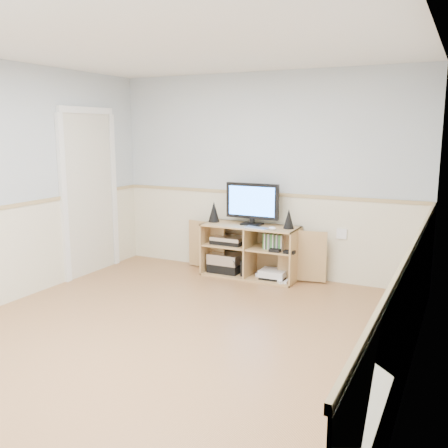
{
  "coord_description": "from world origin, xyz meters",
  "views": [
    {
      "loc": [
        2.29,
        -3.54,
        1.8
      ],
      "look_at": [
        -0.04,
        1.2,
        0.81
      ],
      "focal_mm": 40.0,
      "sensor_mm": 36.0,
      "label": 1
    }
  ],
  "objects": [
    {
      "name": "mouse",
      "position": [
        0.27,
        1.86,
        0.67
      ],
      "size": [
        0.11,
        0.08,
        0.04
      ],
      "primitive_type": "ellipsoid",
      "rotation": [
        0.0,
        0.0,
        -0.17
      ],
      "color": "white",
      "rests_on": "media_cabinet"
    },
    {
      "name": "av_components",
      "position": [
        -0.39,
        1.99,
        0.22
      ],
      "size": [
        0.5,
        0.3,
        0.47
      ],
      "color": "black",
      "rests_on": "media_cabinet"
    },
    {
      "name": "media_cabinet",
      "position": [
        -0.07,
        2.05,
        0.33
      ],
      "size": [
        1.87,
        0.45,
        0.65
      ],
      "color": "tan",
      "rests_on": "floor"
    },
    {
      "name": "speaker_right",
      "position": [
        0.41,
        2.02,
        0.77
      ],
      "size": [
        0.13,
        0.13,
        0.23
      ],
      "primitive_type": "cone",
      "color": "black",
      "rests_on": "media_cabinet"
    },
    {
      "name": "keyboard",
      "position": [
        0.07,
        1.86,
        0.66
      ],
      "size": [
        0.31,
        0.17,
        0.01
      ],
      "primitive_type": "cube",
      "rotation": [
        0.0,
        0.0,
        -0.19
      ],
      "color": "silver",
      "rests_on": "media_cabinet"
    },
    {
      "name": "wall_outlet",
      "position": [
        1.0,
        2.23,
        0.6
      ],
      "size": [
        0.12,
        0.03,
        0.12
      ],
      "primitive_type": "cube",
      "color": "white",
      "rests_on": "wall_back"
    },
    {
      "name": "game_cases",
      "position": [
        0.25,
        1.98,
        0.48
      ],
      "size": [
        0.24,
        0.14,
        0.19
      ],
      "primitive_type": "cube",
      "color": "#3F8C3F",
      "rests_on": "media_cabinet"
    },
    {
      "name": "speaker_left",
      "position": [
        -0.59,
        2.02,
        0.78
      ],
      "size": [
        0.14,
        0.14,
        0.26
      ],
      "primitive_type": "cone",
      "color": "black",
      "rests_on": "media_cabinet"
    },
    {
      "name": "game_consoles",
      "position": [
        0.24,
        1.98,
        0.07
      ],
      "size": [
        0.45,
        0.3,
        0.11
      ],
      "color": "white",
      "rests_on": "media_cabinet"
    },
    {
      "name": "monitor",
      "position": [
        -0.07,
        2.04,
        0.93
      ],
      "size": [
        0.68,
        0.18,
        0.52
      ],
      "color": "black",
      "rests_on": "media_cabinet"
    },
    {
      "name": "room",
      "position": [
        -0.06,
        0.12,
        1.22
      ],
      "size": [
        4.04,
        4.54,
        2.54
      ],
      "color": "tan",
      "rests_on": "ground"
    }
  ]
}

